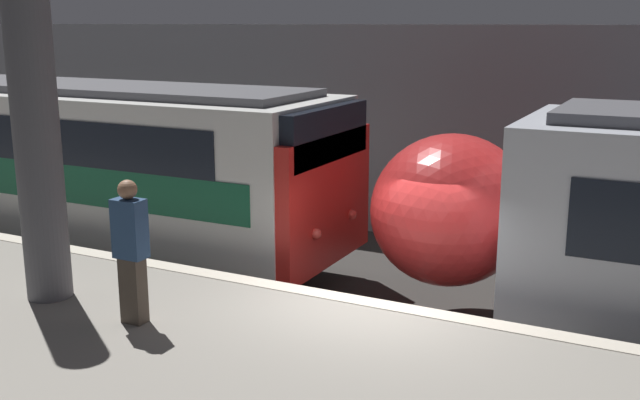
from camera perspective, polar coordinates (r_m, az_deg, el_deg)
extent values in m
plane|color=#33302D|center=(10.40, 3.75, -13.35)|extent=(120.00, 120.00, 0.00)
cube|color=beige|center=(9.81, 3.51, -7.72)|extent=(40.00, 0.30, 0.01)
cube|color=gray|center=(15.94, 13.49, 4.52)|extent=(50.00, 0.15, 4.63)
cylinder|color=#56565B|center=(10.13, -20.69, 3.56)|extent=(0.58, 0.58, 3.91)
ellipsoid|color=red|center=(11.71, 9.92, -0.70)|extent=(2.42, 2.82, 2.33)
sphere|color=#F2EFCC|center=(12.11, 5.55, -2.12)|extent=(0.20, 0.20, 0.20)
cube|color=red|center=(12.49, 0.50, 0.00)|extent=(0.25, 3.01, 2.22)
cube|color=black|center=(12.28, 0.51, 5.04)|extent=(0.25, 2.70, 0.89)
sphere|color=#EA4C42|center=(11.93, -0.31, -2.59)|extent=(0.18, 0.18, 0.18)
sphere|color=#EA4C42|center=(13.13, 2.43, -1.10)|extent=(0.18, 0.18, 0.18)
cube|color=#473D33|center=(9.30, -14.03, -6.67)|extent=(0.28, 0.20, 0.82)
cube|color=navy|center=(9.07, -14.30, -2.13)|extent=(0.38, 0.24, 0.71)
sphere|color=#9E7051|center=(8.96, -14.47, 0.78)|extent=(0.23, 0.23, 0.23)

